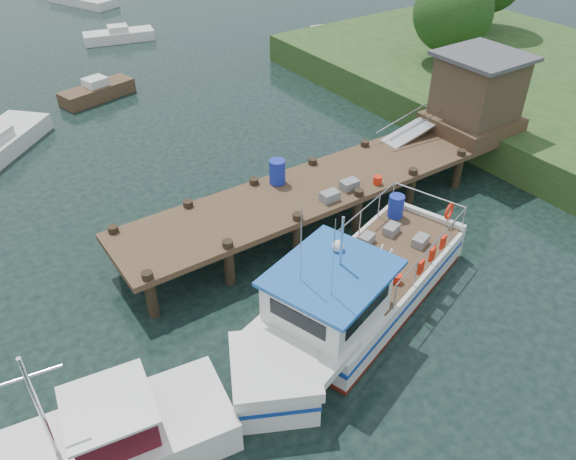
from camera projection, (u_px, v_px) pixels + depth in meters
ground_plane at (287, 230)px, 19.48m from camera, size 160.00×160.00×0.00m
dock at (429, 125)px, 21.16m from camera, size 16.60×3.00×4.78m
lobster_boat at (350, 298)px, 15.43m from camera, size 9.49×5.24×4.64m
work_boat at (80, 453)px, 11.88m from camera, size 7.19×3.02×3.76m
moored_rowboat at (97, 91)px, 28.67m from camera, size 3.99×2.19×1.10m
moored_b at (119, 35)px, 36.54m from camera, size 4.64×2.44×0.98m
moored_c at (328, 37)px, 36.09m from camera, size 6.73×3.29×1.02m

